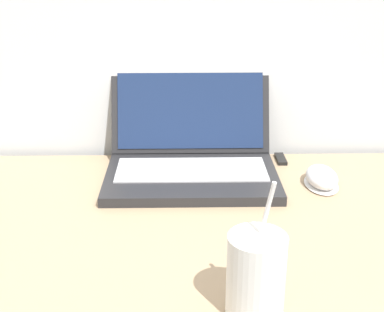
{
  "coord_description": "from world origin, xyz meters",
  "views": [
    {
      "loc": [
        0.0,
        -0.52,
        1.22
      ],
      "look_at": [
        0.02,
        0.44,
        0.83
      ],
      "focal_mm": 50.0,
      "sensor_mm": 36.0,
      "label": 1
    }
  ],
  "objects_px": {
    "drink_cup": "(256,274)",
    "usb_stick": "(281,159)",
    "laptop": "(191,151)",
    "computer_mouse": "(322,178)"
  },
  "relations": [
    {
      "from": "laptop",
      "to": "computer_mouse",
      "type": "height_order",
      "value": "laptop"
    },
    {
      "from": "laptop",
      "to": "computer_mouse",
      "type": "distance_m",
      "value": 0.28
    },
    {
      "from": "computer_mouse",
      "to": "drink_cup",
      "type": "bearing_deg",
      "value": -115.35
    },
    {
      "from": "laptop",
      "to": "usb_stick",
      "type": "xyz_separation_m",
      "value": [
        0.21,
        0.06,
        -0.04
      ]
    },
    {
      "from": "drink_cup",
      "to": "usb_stick",
      "type": "bearing_deg",
      "value": 76.41
    },
    {
      "from": "drink_cup",
      "to": "usb_stick",
      "type": "distance_m",
      "value": 0.55
    },
    {
      "from": "drink_cup",
      "to": "usb_stick",
      "type": "relative_size",
      "value": 3.22
    },
    {
      "from": "laptop",
      "to": "computer_mouse",
      "type": "xyz_separation_m",
      "value": [
        0.27,
        -0.07,
        -0.03
      ]
    },
    {
      "from": "drink_cup",
      "to": "computer_mouse",
      "type": "relative_size",
      "value": 1.82
    },
    {
      "from": "usb_stick",
      "to": "computer_mouse",
      "type": "bearing_deg",
      "value": -65.98
    }
  ]
}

